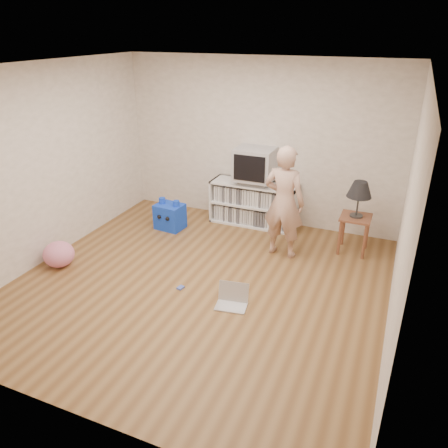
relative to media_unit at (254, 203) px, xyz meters
name	(u,v)px	position (x,y,z in m)	size (l,w,h in m)	color
ground	(200,284)	(-0.01, -2.04, -0.35)	(4.50, 4.50, 0.00)	brown
walls	(197,187)	(-0.01, -2.04, 0.95)	(4.52, 4.52, 2.60)	beige
ceiling	(194,67)	(-0.01, -2.04, 2.25)	(4.50, 4.50, 0.01)	white
media_unit	(254,203)	(0.00, 0.00, 0.00)	(1.40, 0.45, 0.70)	white
dvd_deck	(254,181)	(0.00, -0.02, 0.39)	(0.45, 0.35, 0.07)	gray
crt_tv	(255,164)	(0.00, -0.02, 0.67)	(0.60, 0.53, 0.50)	#A7A7AC
side_table	(355,225)	(1.64, -0.39, 0.07)	(0.42, 0.42, 0.55)	brown
table_lamp	(360,190)	(1.64, -0.39, 0.59)	(0.34, 0.34, 0.52)	#333333
person	(284,202)	(0.72, -0.86, 0.44)	(0.58, 0.38, 1.58)	tan
laptop	(232,299)	(0.54, -2.28, -0.28)	(0.40, 0.34, 0.25)	silver
playing_cards	(181,288)	(-0.18, -2.22, -0.34)	(0.07, 0.09, 0.02)	#475BBE
plush_blue	(170,216)	(-1.17, -0.71, -0.14)	(0.46, 0.40, 0.50)	#0C37CF
plush_pink	(59,254)	(-1.96, -2.36, -0.18)	(0.41, 0.41, 0.35)	pink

